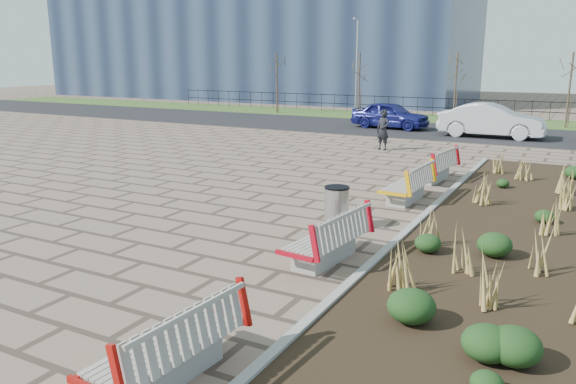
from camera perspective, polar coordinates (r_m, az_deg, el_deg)
The scene contains 20 objects.
ground at distance 11.00m, azimuth -14.54°, elevation -6.93°, with size 120.00×120.00×0.00m, color #6E5A4C.
planting_bed at distance 13.05m, azimuth 23.21°, elevation -4.13°, with size 4.50×18.00×0.10m, color black.
planting_curb at distance 13.41m, azimuth 13.29°, elevation -2.81°, with size 0.16×18.00×0.15m, color gray.
grass_verge_far at distance 36.39m, azimuth 16.92°, elevation 7.03°, with size 80.00×5.00×0.04m, color #33511E.
road at distance 30.56m, azimuth 14.61°, elevation 6.03°, with size 80.00×7.00×0.02m, color black.
bench_a at distance 6.99m, azimuth -12.49°, elevation -14.63°, with size 0.90×2.10×1.00m, color #A50F0B, non-canonical shape.
bench_b at distance 10.55m, azimuth 3.75°, elevation -4.51°, with size 0.90×2.10×1.00m, color #B00B1B, non-canonical shape.
bench_c at distance 15.27m, azimuth 11.88°, elevation 0.89°, with size 0.90×2.10×1.00m, color #FDB30D, non-canonical shape.
bench_d at distance 18.02m, azimuth 14.53°, elevation 2.65°, with size 0.90×2.10×1.00m, color #A90B14, non-canonical shape.
litter_bin at distance 12.70m, azimuth 4.97°, elevation -1.58°, with size 0.55×0.55×0.93m, color #B2B2B7.
pedestrian at distance 23.72m, azimuth 9.63°, elevation 6.24°, with size 0.61×0.40×1.67m, color black.
car_blue at distance 31.06m, azimuth 10.35°, elevation 7.70°, with size 1.68×4.17×1.42m, color navy.
car_silver at distance 28.76m, azimuth 19.96°, elevation 6.84°, with size 1.70×4.86×1.60m, color #BABCC2.
tree_a at distance 39.04m, azimuth -1.16°, elevation 10.98°, with size 1.40×1.40×4.00m, color #4C3D2D, non-canonical shape.
tree_b at distance 36.47m, azimuth 7.23°, elevation 10.70°, with size 1.40×1.40×4.00m, color #4C3D2D, non-canonical shape.
tree_c at distance 34.77m, azimuth 16.64°, elevation 10.12°, with size 1.40×1.40×4.00m, color #4C3D2D, non-canonical shape.
tree_d at distance 34.05m, azimuth 26.67°, elevation 9.21°, with size 1.40×1.40×4.00m, color #4C3D2D, non-canonical shape.
lamp_west at distance 35.97m, azimuth 6.99°, elevation 12.27°, with size 0.24×0.60×6.00m, color gray, non-canonical shape.
railing_fence at distance 37.79m, azimuth 17.45°, elevation 8.16°, with size 44.00×0.10×1.20m, color black, non-canonical shape.
building_glass at distance 55.83m, azimuth -3.44°, elevation 17.33°, with size 40.00×14.00×15.00m, color #192338.
Camera 1 is at (7.13, -7.48, 3.76)m, focal length 35.00 mm.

